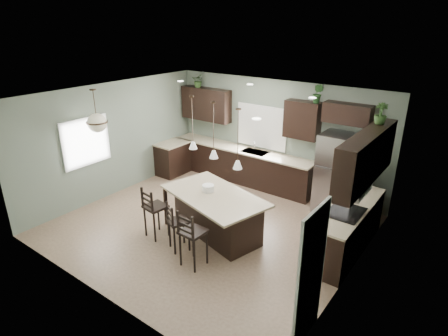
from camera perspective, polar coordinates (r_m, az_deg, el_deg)
ground at (r=8.23m, az=-2.25°, el=-8.79°), size 6.00×6.00×0.00m
pantry_door at (r=5.27m, az=13.04°, el=-15.77°), size 0.04×0.82×2.04m
window_back at (r=9.92m, az=5.77°, el=6.29°), size 1.35×0.02×1.00m
window_left at (r=9.20m, az=-20.35°, el=3.77°), size 0.02×1.10×1.00m
left_return_cabs at (r=10.82m, az=-7.82°, el=1.41°), size 0.60×0.90×0.90m
left_return_countertop at (r=10.66m, az=-7.87°, el=3.75°), size 0.66×0.96×0.04m
back_lower_cabs at (r=10.26m, az=2.57°, el=0.44°), size 4.20×0.60×0.90m
back_countertop at (r=10.09m, az=2.55°, el=2.90°), size 4.20×0.66×0.04m
sink_inset at (r=9.85m, az=4.72°, el=2.47°), size 0.70×0.45×0.01m
faucet at (r=9.78m, az=4.65°, el=3.22°), size 0.02×0.02×0.28m
back_upper_left at (r=10.68m, az=-2.75°, el=9.70°), size 1.55×0.34×0.90m
back_upper_right at (r=9.14m, az=11.84°, el=7.19°), size 0.85×0.34×0.90m
fridge_header at (r=8.70m, az=18.29°, el=7.86°), size 1.05×0.34×0.45m
right_lower_cabs at (r=7.59m, az=18.43°, el=-8.92°), size 0.60×2.35×0.90m
right_countertop at (r=7.37m, az=18.71°, el=-5.73°), size 0.66×2.35×0.04m
cooktop at (r=7.13m, az=18.01°, el=-6.41°), size 0.58×0.75×0.02m
wall_oven_front at (r=7.44m, az=15.49°, el=-9.22°), size 0.01×0.72×0.60m
right_upper_cabs at (r=6.94m, az=20.89°, el=1.54°), size 0.34×2.35×0.90m
microwave at (r=6.85m, az=19.38°, el=-2.14°), size 0.40×0.75×0.40m
refrigerator at (r=8.82m, az=17.04°, el=-0.90°), size 0.90×0.74×1.85m
kitchen_island at (r=7.68m, az=-1.47°, el=-7.19°), size 2.40×1.74×0.92m
serving_dish at (r=7.59m, az=-2.43°, el=-3.09°), size 0.24×0.24×0.14m
bar_stool_left at (r=7.73m, az=-10.34°, el=-6.61°), size 0.47×0.47×1.11m
bar_stool_center at (r=7.27m, az=-6.89°, el=-8.80°), size 0.50×0.50×1.00m
bar_stool_right at (r=6.78m, az=-4.70°, el=-10.55°), size 0.43×0.43×1.13m
pendant_left at (r=7.54m, az=-4.84°, el=6.86°), size 0.17×0.17×1.10m
pendant_center at (r=6.99m, az=-1.61°, el=5.73°), size 0.17×0.17×1.10m
pendant_right at (r=6.47m, az=2.14°, el=4.39°), size 0.17×0.17×1.10m
chandelier at (r=8.69m, az=-19.00°, el=8.22°), size 0.47×0.47×0.96m
plant_back_left at (r=10.69m, az=-3.93°, el=13.16°), size 0.43×0.40×0.37m
plant_back_right at (r=8.84m, az=14.11°, el=10.95°), size 0.26×0.22×0.43m
plant_right_wall at (r=7.37m, az=22.79°, el=7.64°), size 0.27×0.27×0.39m
room_shell at (r=7.51m, az=-2.44°, el=2.44°), size 6.00×6.00×6.00m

